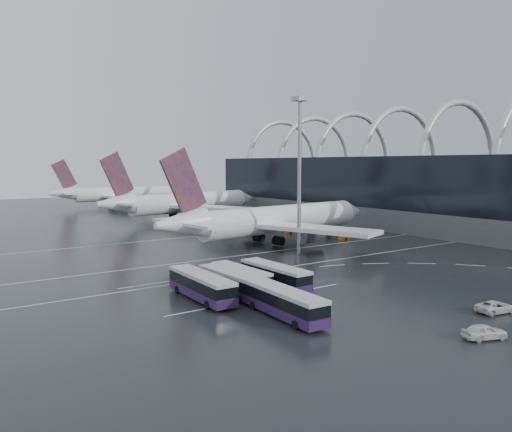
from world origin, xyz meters
TOP-DOWN VIEW (x-y plane):
  - ground at (0.00, 0.00)m, footprint 420.00×420.00m
  - terminal at (61.56, 19.84)m, footprint 42.00×160.00m
  - lane_marking_near at (0.00, -2.00)m, footprint 120.00×0.25m
  - lane_marking_mid at (0.00, 12.00)m, footprint 120.00×0.25m
  - lane_marking_far at (0.00, 40.00)m, footprint 120.00×0.25m
  - bus_bay_line_south at (-24.00, -16.00)m, footprint 28.00×0.25m
  - bus_bay_line_north at (-24.00, 0.00)m, footprint 28.00×0.25m
  - airliner_main at (4.67, 20.01)m, footprint 62.25×54.18m
  - airliner_gate_b at (9.64, 74.96)m, footprint 61.66×54.59m
  - airliner_gate_c at (9.97, 138.30)m, footprint 55.86×51.52m
  - bus_row_near_a at (-30.66, -11.83)m, footprint 3.65×14.11m
  - bus_row_near_b at (-26.14, -12.07)m, footprint 3.41×13.30m
  - bus_row_near_c at (-22.88, -9.46)m, footprint 3.09×12.19m
  - bus_row_near_d at (-18.62, -12.11)m, footprint 3.42×13.40m
  - bus_row_far_b at (-26.46, -24.20)m, footprint 3.78×13.84m
  - van_curve_a at (-4.19, -37.52)m, footprint 5.54×3.32m
  - van_curve_b at (-13.97, -41.91)m, footprint 5.00×3.44m
  - floodlight_mast at (1.68, 6.98)m, footprint 2.38×2.38m
  - gse_cart_belly_a at (22.59, 15.34)m, footprint 2.41×1.43m
  - gse_cart_belly_b at (26.21, 34.33)m, footprint 2.15×1.27m
  - gse_cart_belly_d at (25.97, 21.66)m, footprint 2.16×1.28m
  - gse_cart_belly_e at (18.32, 31.00)m, footprint 2.34×1.38m

SIDE VIEW (x-z plane):
  - ground at x=0.00m, z-range 0.00..0.00m
  - lane_marking_near at x=0.00m, z-range 0.00..0.01m
  - lane_marking_mid at x=0.00m, z-range 0.00..0.01m
  - lane_marking_far at x=0.00m, z-range 0.00..0.01m
  - bus_bay_line_south at x=-24.00m, z-range 0.00..0.01m
  - bus_bay_line_north at x=-24.00m, z-range 0.00..0.01m
  - gse_cart_belly_b at x=26.21m, z-range 0.00..1.18m
  - gse_cart_belly_d at x=25.97m, z-range 0.00..1.18m
  - gse_cart_belly_e at x=18.32m, z-range 0.00..1.28m
  - gse_cart_belly_a at x=22.59m, z-range 0.00..1.32m
  - van_curve_a at x=-4.19m, z-range 0.00..1.44m
  - van_curve_b at x=-13.97m, z-range 0.00..1.58m
  - bus_row_near_c at x=-22.88m, z-range 0.15..3.13m
  - bus_row_near_b at x=-26.14m, z-range 0.16..3.42m
  - bus_row_near_d at x=-18.62m, z-range 0.16..3.45m
  - bus_row_far_b at x=-26.46m, z-range 0.17..3.54m
  - bus_row_near_a at x=-30.66m, z-range 0.17..3.62m
  - airliner_gate_c at x=9.97m, z-range -4.98..14.94m
  - airliner_main at x=4.67m, z-range -5.26..15.82m
  - airliner_gate_b at x=9.64m, z-range -5.37..16.13m
  - terminal at x=61.56m, z-range -6.58..28.32m
  - floodlight_mast at x=1.68m, z-range 4.01..35.07m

